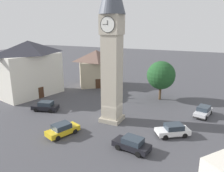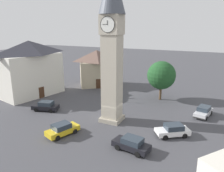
{
  "view_description": "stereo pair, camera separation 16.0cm",
  "coord_description": "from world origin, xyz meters",
  "px_view_note": "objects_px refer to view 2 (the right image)",
  "views": [
    {
      "loc": [
        -12.4,
        26.22,
        13.02
      ],
      "look_at": [
        0.0,
        0.0,
        5.12
      ],
      "focal_mm": 35.12,
      "sensor_mm": 36.0,
      "label": 1
    },
    {
      "loc": [
        -12.54,
        26.15,
        13.02
      ],
      "look_at": [
        0.0,
        0.0,
        5.12
      ],
      "focal_mm": 35.12,
      "sensor_mm": 36.0,
      "label": 2
    }
  ],
  "objects_px": {
    "clock_tower": "(112,32)",
    "car_black_far": "(204,111)",
    "pedestrian": "(120,93)",
    "car_white_side": "(173,130)",
    "car_silver_kerb": "(131,144)",
    "building_corner_back": "(97,68)",
    "tree": "(161,75)",
    "building_shop_left": "(31,68)",
    "road_sign": "(113,91)",
    "car_red_corner": "(46,106)",
    "car_blue_kerb": "(62,129)"
  },
  "relations": [
    {
      "from": "building_shop_left",
      "to": "road_sign",
      "type": "distance_m",
      "value": 16.44
    },
    {
      "from": "clock_tower",
      "to": "car_red_corner",
      "type": "bearing_deg",
      "value": 5.66
    },
    {
      "from": "clock_tower",
      "to": "car_black_far",
      "type": "height_order",
      "value": "clock_tower"
    },
    {
      "from": "road_sign",
      "to": "tree",
      "type": "bearing_deg",
      "value": -146.66
    },
    {
      "from": "tree",
      "to": "road_sign",
      "type": "bearing_deg",
      "value": 33.34
    },
    {
      "from": "pedestrian",
      "to": "building_shop_left",
      "type": "distance_m",
      "value": 17.67
    },
    {
      "from": "pedestrian",
      "to": "tree",
      "type": "bearing_deg",
      "value": -161.23
    },
    {
      "from": "clock_tower",
      "to": "car_silver_kerb",
      "type": "bearing_deg",
      "value": 130.64
    },
    {
      "from": "tree",
      "to": "building_corner_back",
      "type": "relative_size",
      "value": 0.74
    },
    {
      "from": "car_black_far",
      "to": "road_sign",
      "type": "xyz_separation_m",
      "value": [
        15.08,
        -0.14,
        1.14
      ]
    },
    {
      "from": "pedestrian",
      "to": "tree",
      "type": "distance_m",
      "value": 8.15
    },
    {
      "from": "car_silver_kerb",
      "to": "building_corner_back",
      "type": "relative_size",
      "value": 0.45
    },
    {
      "from": "car_red_corner",
      "to": "car_white_side",
      "type": "bearing_deg",
      "value": -179.5
    },
    {
      "from": "car_silver_kerb",
      "to": "building_corner_back",
      "type": "bearing_deg",
      "value": -53.0
    },
    {
      "from": "building_shop_left",
      "to": "clock_tower",
      "type": "bearing_deg",
      "value": 167.72
    },
    {
      "from": "car_silver_kerb",
      "to": "road_sign",
      "type": "xyz_separation_m",
      "value": [
        8.69,
        -13.6,
        1.14
      ]
    },
    {
      "from": "clock_tower",
      "to": "pedestrian",
      "type": "relative_size",
      "value": 12.44
    },
    {
      "from": "clock_tower",
      "to": "road_sign",
      "type": "relative_size",
      "value": 7.51
    },
    {
      "from": "building_shop_left",
      "to": "road_sign",
      "type": "height_order",
      "value": "building_shop_left"
    },
    {
      "from": "car_black_far",
      "to": "tree",
      "type": "height_order",
      "value": "tree"
    },
    {
      "from": "car_white_side",
      "to": "pedestrian",
      "type": "height_order",
      "value": "pedestrian"
    },
    {
      "from": "car_black_far",
      "to": "road_sign",
      "type": "height_order",
      "value": "road_sign"
    },
    {
      "from": "pedestrian",
      "to": "building_corner_back",
      "type": "relative_size",
      "value": 0.18
    },
    {
      "from": "car_white_side",
      "to": "clock_tower",
      "type": "bearing_deg",
      "value": -6.16
    },
    {
      "from": "car_black_far",
      "to": "building_shop_left",
      "type": "height_order",
      "value": "building_shop_left"
    },
    {
      "from": "car_red_corner",
      "to": "building_shop_left",
      "type": "relative_size",
      "value": 0.35
    },
    {
      "from": "car_silver_kerb",
      "to": "car_red_corner",
      "type": "distance_m",
      "value": 17.26
    },
    {
      "from": "tree",
      "to": "car_silver_kerb",
      "type": "bearing_deg",
      "value": 94.15
    },
    {
      "from": "building_corner_back",
      "to": "road_sign",
      "type": "distance_m",
      "value": 12.07
    },
    {
      "from": "car_blue_kerb",
      "to": "building_shop_left",
      "type": "height_order",
      "value": "building_shop_left"
    },
    {
      "from": "car_white_side",
      "to": "building_corner_back",
      "type": "distance_m",
      "value": 26.65
    },
    {
      "from": "car_silver_kerb",
      "to": "car_black_far",
      "type": "xyz_separation_m",
      "value": [
        -6.39,
        -13.45,
        0.0
      ]
    },
    {
      "from": "pedestrian",
      "to": "road_sign",
      "type": "xyz_separation_m",
      "value": [
        0.4,
        2.47,
        0.89
      ]
    },
    {
      "from": "car_red_corner",
      "to": "pedestrian",
      "type": "relative_size",
      "value": 2.62
    },
    {
      "from": "car_black_far",
      "to": "car_blue_kerb",
      "type": "bearing_deg",
      "value": 42.09
    },
    {
      "from": "pedestrian",
      "to": "tree",
      "type": "relative_size",
      "value": 0.24
    },
    {
      "from": "pedestrian",
      "to": "car_white_side",
      "type": "bearing_deg",
      "value": 137.15
    },
    {
      "from": "car_red_corner",
      "to": "building_corner_back",
      "type": "relative_size",
      "value": 0.46
    },
    {
      "from": "clock_tower",
      "to": "building_shop_left",
      "type": "bearing_deg",
      "value": -12.28
    },
    {
      "from": "clock_tower",
      "to": "car_blue_kerb",
      "type": "distance_m",
      "value": 13.78
    },
    {
      "from": "clock_tower",
      "to": "car_black_far",
      "type": "bearing_deg",
      "value": -148.0
    },
    {
      "from": "tree",
      "to": "pedestrian",
      "type": "bearing_deg",
      "value": 18.77
    },
    {
      "from": "car_silver_kerb",
      "to": "building_shop_left",
      "type": "xyz_separation_m",
      "value": [
        24.42,
        -10.32,
        4.59
      ]
    },
    {
      "from": "car_red_corner",
      "to": "road_sign",
      "type": "bearing_deg",
      "value": -132.44
    },
    {
      "from": "car_white_side",
      "to": "car_black_far",
      "type": "relative_size",
      "value": 0.99
    },
    {
      "from": "building_corner_back",
      "to": "road_sign",
      "type": "xyz_separation_m",
      "value": [
        -8.1,
        8.68,
        -2.19
      ]
    },
    {
      "from": "car_silver_kerb",
      "to": "pedestrian",
      "type": "height_order",
      "value": "pedestrian"
    },
    {
      "from": "car_silver_kerb",
      "to": "tree",
      "type": "xyz_separation_m",
      "value": [
        1.34,
        -18.43,
        3.79
      ]
    },
    {
      "from": "clock_tower",
      "to": "building_corner_back",
      "type": "relative_size",
      "value": 2.18
    },
    {
      "from": "clock_tower",
      "to": "road_sign",
      "type": "distance_m",
      "value": 13.24
    }
  ]
}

